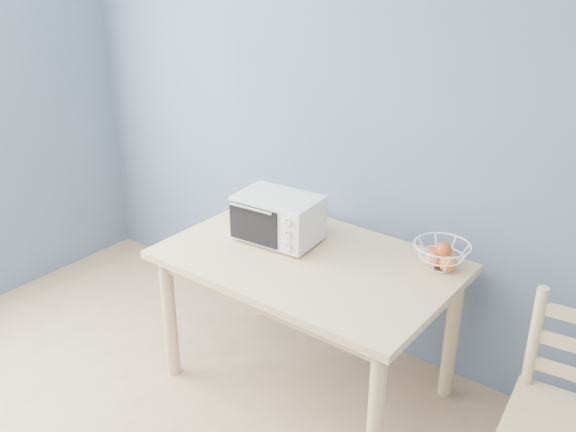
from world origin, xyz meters
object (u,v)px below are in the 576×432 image
Objects in this scene: dining_chair at (568,428)px; dining_table at (308,276)px; toaster_oven at (275,217)px; fruit_basket at (441,255)px.

dining_table is at bearing 169.56° from dining_chair.
dining_chair reaches higher than dining_table.
toaster_oven is 0.46× the size of dining_chair.
fruit_basket is (0.55, 0.30, 0.17)m from dining_table.
toaster_oven is (-0.25, 0.06, 0.23)m from dining_table.
dining_chair is at bearing -10.69° from toaster_oven.
toaster_oven reaches higher than dining_chair.
toaster_oven reaches higher than fruit_basket.
dining_table is 4.89× the size of fruit_basket.
dining_table is at bearing -18.78° from toaster_oven.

